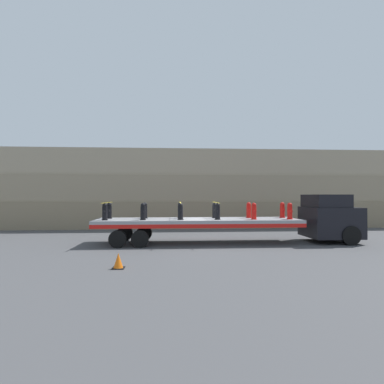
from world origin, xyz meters
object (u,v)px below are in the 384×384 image
(fire_hydrant_black_far_3, at_px, (215,210))
(flatbed_trailer, at_px, (188,223))
(truck_cab, at_px, (331,218))
(fire_hydrant_black_near_3, at_px, (218,211))
(fire_hydrant_red_far_4, at_px, (249,210))
(traffic_cone, at_px, (118,261))
(fire_hydrant_red_near_5, at_px, (290,211))
(fire_hydrant_black_near_2, at_px, (181,212))
(fire_hydrant_black_near_1, at_px, (143,212))
(fire_hydrant_black_near_0, at_px, (105,212))
(fire_hydrant_black_far_0, at_px, (109,211))
(fire_hydrant_black_far_2, at_px, (180,210))
(fire_hydrant_red_near_4, at_px, (254,211))
(fire_hydrant_black_far_1, at_px, (145,211))
(fire_hydrant_red_far_5, at_px, (282,210))

(fire_hydrant_black_far_3, bearing_deg, flatbed_trailer, -160.20)
(truck_cab, distance_m, fire_hydrant_black_near_3, 6.51)
(fire_hydrant_red_far_4, height_order, traffic_cone, fire_hydrant_red_far_4)
(fire_hydrant_red_near_5, bearing_deg, fire_hydrant_black_near_2, 180.00)
(flatbed_trailer, height_order, fire_hydrant_black_near_2, fire_hydrant_black_near_2)
(truck_cab, relative_size, fire_hydrant_black_near_1, 3.04)
(fire_hydrant_red_far_4, bearing_deg, fire_hydrant_black_near_0, -172.01)
(flatbed_trailer, bearing_deg, fire_hydrant_black_near_1, -167.05)
(flatbed_trailer, xyz_separation_m, fire_hydrant_red_far_4, (3.46, 0.55, 0.65))
(fire_hydrant_black_far_0, relative_size, fire_hydrant_red_far_4, 1.00)
(flatbed_trailer, height_order, fire_hydrant_black_far_2, fire_hydrant_black_far_2)
(fire_hydrant_black_near_0, bearing_deg, truck_cab, 2.54)
(fire_hydrant_black_near_1, xyz_separation_m, fire_hydrant_red_near_4, (5.83, 0.00, 0.00))
(fire_hydrant_black_far_2, bearing_deg, fire_hydrant_red_near_4, -15.68)
(fire_hydrant_black_far_1, bearing_deg, fire_hydrant_black_far_2, 0.00)
(fire_hydrant_black_near_3, bearing_deg, fire_hydrant_red_far_5, 15.68)
(fire_hydrant_black_far_0, distance_m, fire_hydrant_red_near_4, 7.85)
(fire_hydrant_black_far_2, height_order, fire_hydrant_red_far_4, same)
(fire_hydrant_black_near_2, xyz_separation_m, fire_hydrant_red_far_4, (3.89, 1.09, 0.00))
(traffic_cone, bearing_deg, fire_hydrant_black_near_0, 107.91)
(fire_hydrant_black_near_2, distance_m, traffic_cone, 5.55)
(fire_hydrant_black_near_1, bearing_deg, truck_cab, 3.01)
(fire_hydrant_black_far_0, xyz_separation_m, fire_hydrant_black_near_3, (5.83, -1.09, 0.00))
(fire_hydrant_black_near_2, bearing_deg, fire_hydrant_black_far_0, 164.32)
(fire_hydrant_red_near_5, bearing_deg, fire_hydrant_black_near_1, 180.00)
(fire_hydrant_black_far_3, bearing_deg, fire_hydrant_black_near_0, -169.40)
(flatbed_trailer, bearing_deg, fire_hydrant_red_far_5, 5.77)
(fire_hydrant_red_near_4, xyz_separation_m, fire_hydrant_red_far_4, (0.00, 1.09, 0.00))
(fire_hydrant_black_near_0, bearing_deg, fire_hydrant_black_far_3, 10.60)
(fire_hydrant_black_near_1, relative_size, fire_hydrant_red_near_5, 1.00)
(fire_hydrant_red_near_5, distance_m, traffic_cone, 9.59)
(fire_hydrant_black_near_0, xyz_separation_m, fire_hydrant_black_far_0, (0.00, 1.09, 0.00))
(fire_hydrant_red_near_4, distance_m, fire_hydrant_red_far_4, 1.09)
(fire_hydrant_red_near_4, bearing_deg, truck_cab, 6.87)
(fire_hydrant_red_far_5, height_order, traffic_cone, fire_hydrant_red_far_5)
(fire_hydrant_black_near_0, bearing_deg, fire_hydrant_black_far_2, 15.68)
(fire_hydrant_black_near_3, relative_size, fire_hydrant_red_far_5, 1.00)
(fire_hydrant_black_near_2, relative_size, fire_hydrant_red_near_4, 1.00)
(traffic_cone, bearing_deg, truck_cab, 26.50)
(fire_hydrant_black_near_1, bearing_deg, fire_hydrant_black_near_0, 180.00)
(fire_hydrant_black_far_0, relative_size, fire_hydrant_red_near_5, 1.00)
(fire_hydrant_black_near_0, xyz_separation_m, fire_hydrant_red_near_5, (9.72, 0.00, 0.00))
(fire_hydrant_black_far_1, xyz_separation_m, fire_hydrant_red_near_5, (7.78, -1.09, 0.00))
(fire_hydrant_black_far_2, height_order, traffic_cone, fire_hydrant_black_far_2)
(fire_hydrant_black_near_3, height_order, fire_hydrant_red_far_4, same)
(fire_hydrant_black_near_2, bearing_deg, fire_hydrant_black_far_1, 150.69)
(flatbed_trailer, bearing_deg, fire_hydrant_red_near_4, -8.96)
(fire_hydrant_black_far_1, relative_size, fire_hydrant_black_far_2, 1.00)
(fire_hydrant_black_far_2, bearing_deg, fire_hydrant_red_far_4, 0.00)
(fire_hydrant_black_near_2, relative_size, fire_hydrant_red_far_5, 1.00)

